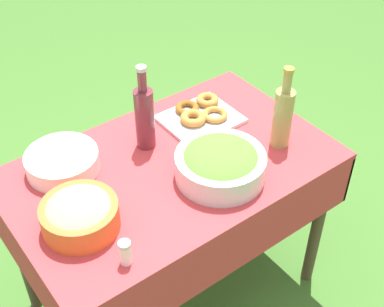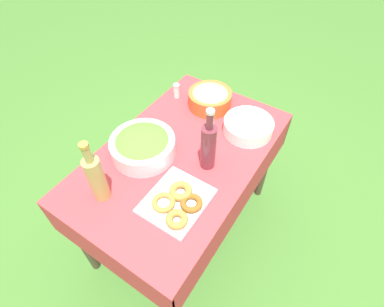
% 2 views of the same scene
% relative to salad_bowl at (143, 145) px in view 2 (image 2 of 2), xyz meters
% --- Properties ---
extents(ground_plane, '(14.00, 14.00, 0.00)m').
position_rel_salad_bowl_xyz_m(ground_plane, '(0.10, -0.15, -0.81)').
color(ground_plane, '#3D6B28').
extents(picnic_table, '(1.18, 0.73, 0.75)m').
position_rel_salad_bowl_xyz_m(picnic_table, '(0.10, -0.15, -0.18)').
color(picnic_table, '#B73338').
rests_on(picnic_table, ground_plane).
extents(salad_bowl, '(0.32, 0.32, 0.12)m').
position_rel_salad_bowl_xyz_m(salad_bowl, '(0.00, 0.00, 0.00)').
color(salad_bowl, silver).
rests_on(salad_bowl, picnic_table).
extents(pasta_bowl, '(0.25, 0.25, 0.11)m').
position_rel_salad_bowl_xyz_m(pasta_bowl, '(0.50, -0.08, -0.00)').
color(pasta_bowl, '#E05B28').
rests_on(pasta_bowl, picnic_table).
extents(donut_platter, '(0.29, 0.25, 0.05)m').
position_rel_salad_bowl_xyz_m(donut_platter, '(-0.15, -0.31, -0.04)').
color(donut_platter, silver).
rests_on(donut_platter, picnic_table).
extents(plate_stack, '(0.26, 0.26, 0.07)m').
position_rel_salad_bowl_xyz_m(plate_stack, '(0.43, -0.36, -0.02)').
color(plate_stack, white).
rests_on(plate_stack, picnic_table).
extents(olive_oil_bottle, '(0.07, 0.07, 0.33)m').
position_rel_salad_bowl_xyz_m(olive_oil_bottle, '(-0.30, -0.01, 0.07)').
color(olive_oil_bottle, '#998E4C').
rests_on(olive_oil_bottle, picnic_table).
extents(wine_bottle, '(0.07, 0.07, 0.34)m').
position_rel_salad_bowl_xyz_m(wine_bottle, '(0.11, -0.30, 0.08)').
color(wine_bottle, maroon).
rests_on(wine_bottle, picnic_table).
extents(salt_shaker, '(0.04, 0.04, 0.09)m').
position_rel_salad_bowl_xyz_m(salt_shaker, '(0.46, 0.13, -0.01)').
color(salt_shaker, white).
rests_on(salt_shaker, picnic_table).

